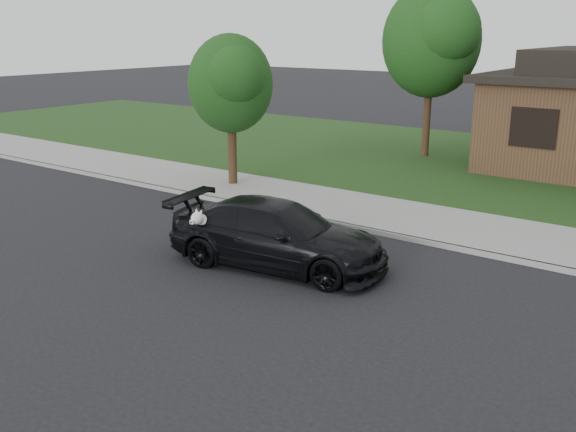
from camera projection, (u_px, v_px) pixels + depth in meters
The scene contains 7 objects.
ground at pixel (354, 294), 12.13m from camera, with size 120.00×120.00×0.00m, color black.
sidewalk at pixel (456, 227), 15.99m from camera, with size 60.00×3.00×0.12m, color gray.
curb at pixel (431, 243), 14.83m from camera, with size 60.00×0.12×0.12m, color gray.
lawn at pixel (545, 172), 22.19m from camera, with size 60.00×13.00×0.13m, color #193814.
sedan at pixel (277, 234), 13.41m from camera, with size 4.97×2.66×1.37m.
tree_0 at pixel (434, 39), 23.31m from camera, with size 3.78×3.60×6.34m.
tree_2 at pixel (232, 82), 19.35m from camera, with size 2.73×2.60×4.59m.
Camera 1 is at (5.60, -9.81, 4.82)m, focal length 40.00 mm.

